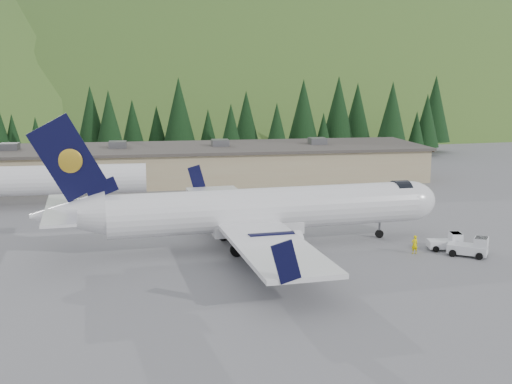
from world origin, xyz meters
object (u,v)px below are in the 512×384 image
object	(u,v)px
baggage_tug_b	(471,247)
airliner	(255,211)
ramp_worker	(415,244)
terminal_building	(187,163)
baggage_tug_a	(448,242)
second_airliner	(28,180)

from	to	relation	value
baggage_tug_b	airliner	bearing A→B (deg)	-164.07
ramp_worker	airliner	bearing A→B (deg)	-25.90
terminal_building	ramp_worker	bearing A→B (deg)	-67.78
airliner	baggage_tug_a	size ratio (longest dim) A/B	12.03
baggage_tug_b	ramp_worker	size ratio (longest dim) A/B	2.19
baggage_tug_b	terminal_building	distance (m)	49.67
airliner	terminal_building	xyz separation A→B (m)	(-3.90, 38.10, -0.74)
terminal_building	ramp_worker	world-z (taller)	terminal_building
second_airliner	terminal_building	xyz separation A→B (m)	(19.91, 16.00, -0.70)
ramp_worker	baggage_tug_a	bearing A→B (deg)	-175.05
airliner	terminal_building	size ratio (longest dim) A/B	0.54
baggage_tug_a	terminal_building	world-z (taller)	terminal_building
terminal_building	second_airliner	bearing A→B (deg)	-141.22
baggage_tug_a	baggage_tug_b	xyz separation A→B (m)	(1.09, -2.30, 0.09)
second_airliner	terminal_building	bearing A→B (deg)	38.78
second_airliner	baggage_tug_a	xyz separation A→B (m)	(40.93, -26.14, -2.62)
second_airliner	baggage_tug_a	distance (m)	48.64
baggage_tug_a	ramp_worker	bearing A→B (deg)	-158.77
airliner	baggage_tug_b	xyz separation A→B (m)	(18.21, -6.34, -2.57)
second_airliner	baggage_tug_a	size ratio (longest dim) A/B	8.69
second_airliner	baggage_tug_b	size ratio (longest dim) A/B	7.45
second_airliner	ramp_worker	world-z (taller)	second_airliner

